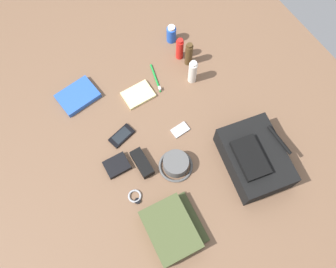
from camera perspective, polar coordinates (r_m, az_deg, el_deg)
ground_plane at (r=1.71m, az=0.00°, el=-0.68°), size 2.64×2.02×0.02m
backpack at (r=1.64m, az=13.94°, el=-3.87°), size 0.39×0.31×0.15m
toiletry_pouch at (r=1.54m, az=0.58°, el=-15.38°), size 0.27×0.25×0.08m
bucket_hat at (r=1.62m, az=1.29°, el=-4.95°), size 0.16×0.16×0.07m
deodorant_spray at (r=1.95m, az=0.55°, el=16.05°), size 0.05×0.05×0.11m
sunscreen_spray at (r=1.87m, az=1.92°, el=13.74°), size 0.04×0.04×0.14m
cologne_bottle at (r=1.84m, az=3.43°, el=12.90°), size 0.04×0.04×0.15m
toothpaste_tube at (r=1.79m, az=4.05°, el=10.09°), size 0.04×0.04×0.15m
paperback_novel at (r=1.84m, az=-14.54°, el=6.02°), size 0.17×0.21×0.03m
cell_phone at (r=1.71m, az=-7.60°, el=-0.29°), size 0.09×0.14×0.01m
media_player at (r=1.71m, az=1.93°, el=0.77°), size 0.06×0.09×0.01m
wristwatch at (r=1.61m, az=-5.40°, el=-10.18°), size 0.07×0.06×0.01m
toothbrush at (r=1.84m, az=-1.96°, el=8.92°), size 0.17×0.05×0.02m
wallet at (r=1.65m, az=-8.37°, el=-5.11°), size 0.09×0.11×0.02m
notepad at (r=1.80m, az=-4.90°, el=6.44°), size 0.11×0.15×0.02m
sunglasses_case at (r=1.63m, az=-4.27°, el=-4.75°), size 0.14×0.06×0.04m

